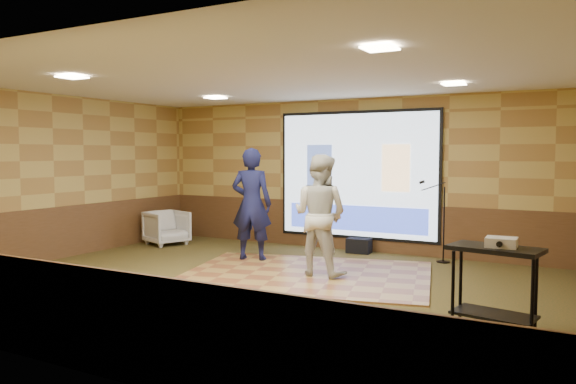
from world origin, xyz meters
The scene contains 18 objects.
ground centered at (0.00, 0.00, 0.00)m, with size 9.00×9.00×0.00m, color #2F3919.
room_shell centered at (0.00, 0.00, 2.09)m, with size 9.04×7.04×3.02m.
wainscot_back centered at (0.00, 3.48, 0.47)m, with size 9.00×0.04×0.95m, color #4C3119.
wainscot_front centered at (0.00, -3.48, 0.47)m, with size 9.00×0.04×0.95m, color #4C3119.
wainscot_left centered at (-4.48, 0.00, 0.47)m, with size 0.04×7.00×0.95m, color #4C3119.
projector_screen centered at (0.00, 3.44, 1.47)m, with size 3.32×0.06×2.52m.
downlight_nw centered at (-2.20, 1.80, 2.97)m, with size 0.32×0.32×0.02m, color #F8DFBA.
downlight_ne centered at (2.20, 1.80, 2.97)m, with size 0.32×0.32×0.02m, color #F8DFBA.
downlight_sw centered at (-2.20, -1.50, 2.97)m, with size 0.32×0.32×0.02m, color #F8DFBA.
downlight_se centered at (2.20, -1.50, 2.97)m, with size 0.32×0.32×0.02m, color #F8DFBA.
dance_floor centered at (0.14, 0.98, 0.01)m, with size 3.81×2.90×0.03m, color olive.
player_left centered at (-1.25, 1.56, 1.03)m, with size 0.73×0.48×2.00m, color #13153B.
player_right centered at (0.36, 1.00, 0.97)m, with size 0.92×0.72×1.89m, color beige.
av_table centered at (3.22, -0.76, 0.67)m, with size 0.91×0.48×0.96m.
projector centered at (3.28, -0.76, 1.01)m, with size 0.31×0.25×0.10m, color silver.
mic_stand centered at (1.74, 3.07, 0.49)m, with size 0.57×0.23×1.45m.
banquet_chair centered at (-3.79, 2.21, 0.36)m, with size 0.76×0.79×0.72m, color gray.
duffel_bag centered at (0.14, 3.23, 0.14)m, with size 0.46×0.30×0.28m, color black.
Camera 1 is at (4.11, -6.87, 1.94)m, focal length 35.00 mm.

